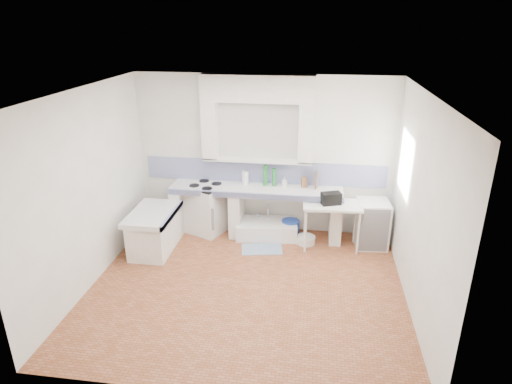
# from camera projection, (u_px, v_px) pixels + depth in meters

# --- Properties ---
(floor) EXTENTS (4.50, 4.50, 0.00)m
(floor) POSITION_uv_depth(u_px,v_px,m) (246.00, 287.00, 6.42)
(floor) COLOR #9F5B3A
(floor) RESTS_ON ground
(ceiling) EXTENTS (4.50, 4.50, 0.00)m
(ceiling) POSITION_uv_depth(u_px,v_px,m) (245.00, 93.00, 5.39)
(ceiling) COLOR white
(ceiling) RESTS_ON ground
(wall_back) EXTENTS (4.50, 0.00, 4.50)m
(wall_back) POSITION_uv_depth(u_px,v_px,m) (264.00, 155.00, 7.75)
(wall_back) COLOR white
(wall_back) RESTS_ON ground
(wall_front) EXTENTS (4.50, 0.00, 4.50)m
(wall_front) POSITION_uv_depth(u_px,v_px,m) (211.00, 280.00, 4.06)
(wall_front) COLOR white
(wall_front) RESTS_ON ground
(wall_left) EXTENTS (0.00, 4.50, 4.50)m
(wall_left) POSITION_uv_depth(u_px,v_px,m) (88.00, 190.00, 6.20)
(wall_left) COLOR white
(wall_left) RESTS_ON ground
(wall_right) EXTENTS (0.00, 4.50, 4.50)m
(wall_right) POSITION_uv_depth(u_px,v_px,m) (420.00, 208.00, 5.61)
(wall_right) COLOR white
(wall_right) RESTS_ON ground
(alcove_mass) EXTENTS (1.90, 0.25, 0.45)m
(alcove_mass) POSITION_uv_depth(u_px,v_px,m) (257.00, 89.00, 7.21)
(alcove_mass) COLOR white
(alcove_mass) RESTS_ON ground
(window_frame) EXTENTS (0.35, 0.86, 1.06)m
(window_frame) POSITION_uv_depth(u_px,v_px,m) (418.00, 164.00, 6.62)
(window_frame) COLOR #372111
(window_frame) RESTS_ON ground
(lace_valance) EXTENTS (0.01, 0.84, 0.24)m
(lace_valance) POSITION_uv_depth(u_px,v_px,m) (411.00, 140.00, 6.50)
(lace_valance) COLOR white
(lace_valance) RESTS_ON ground
(counter_slab) EXTENTS (3.00, 0.60, 0.08)m
(counter_slab) POSITION_uv_depth(u_px,v_px,m) (256.00, 190.00, 7.68)
(counter_slab) COLOR white
(counter_slab) RESTS_ON ground
(counter_lip) EXTENTS (3.00, 0.04, 0.10)m
(counter_lip) POSITION_uv_depth(u_px,v_px,m) (254.00, 196.00, 7.42)
(counter_lip) COLOR navy
(counter_lip) RESTS_ON ground
(counter_pier_left) EXTENTS (0.20, 0.55, 0.82)m
(counter_pier_left) POSITION_uv_depth(u_px,v_px,m) (180.00, 209.00, 8.03)
(counter_pier_left) COLOR white
(counter_pier_left) RESTS_ON ground
(counter_pier_mid) EXTENTS (0.20, 0.55, 0.82)m
(counter_pier_mid) POSITION_uv_depth(u_px,v_px,m) (237.00, 212.00, 7.89)
(counter_pier_mid) COLOR white
(counter_pier_mid) RESTS_ON ground
(counter_pier_right) EXTENTS (0.20, 0.55, 0.82)m
(counter_pier_right) POSITION_uv_depth(u_px,v_px,m) (336.00, 218.00, 7.67)
(counter_pier_right) COLOR white
(counter_pier_right) RESTS_ON ground
(peninsula_top) EXTENTS (0.70, 1.10, 0.08)m
(peninsula_top) POSITION_uv_depth(u_px,v_px,m) (153.00, 214.00, 7.23)
(peninsula_top) COLOR white
(peninsula_top) RESTS_ON ground
(peninsula_base) EXTENTS (0.60, 1.00, 0.62)m
(peninsula_base) POSITION_uv_depth(u_px,v_px,m) (154.00, 233.00, 7.36)
(peninsula_base) COLOR white
(peninsula_base) RESTS_ON ground
(peninsula_lip) EXTENTS (0.04, 1.10, 0.10)m
(peninsula_lip) POSITION_uv_depth(u_px,v_px,m) (172.00, 215.00, 7.18)
(peninsula_lip) COLOR navy
(peninsula_lip) RESTS_ON ground
(backsplash) EXTENTS (4.27, 0.03, 0.40)m
(backsplash) POSITION_uv_depth(u_px,v_px,m) (264.00, 172.00, 7.84)
(backsplash) COLOR navy
(backsplash) RESTS_ON ground
(stove) EXTENTS (0.80, 0.79, 0.87)m
(stove) POSITION_uv_depth(u_px,v_px,m) (207.00, 209.00, 7.97)
(stove) COLOR white
(stove) RESTS_ON ground
(sink) EXTENTS (1.12, 0.67, 0.26)m
(sink) POSITION_uv_depth(u_px,v_px,m) (267.00, 230.00, 7.88)
(sink) COLOR white
(sink) RESTS_ON ground
(side_table) EXTENTS (0.98, 0.58, 0.04)m
(side_table) POSITION_uv_depth(u_px,v_px,m) (331.00, 226.00, 7.41)
(side_table) COLOR white
(side_table) RESTS_ON ground
(fridge) EXTENTS (0.56, 0.56, 0.81)m
(fridge) POSITION_uv_depth(u_px,v_px,m) (372.00, 224.00, 7.47)
(fridge) COLOR white
(fridge) RESTS_ON ground
(bucket_red) EXTENTS (0.35, 0.35, 0.27)m
(bucket_red) POSITION_uv_depth(u_px,v_px,m) (251.00, 230.00, 7.85)
(bucket_red) COLOR red
(bucket_red) RESTS_ON ground
(bucket_orange) EXTENTS (0.34, 0.34, 0.25)m
(bucket_orange) POSITION_uv_depth(u_px,v_px,m) (264.00, 230.00, 7.86)
(bucket_orange) COLOR red
(bucket_orange) RESTS_ON ground
(bucket_blue) EXTENTS (0.37, 0.37, 0.30)m
(bucket_blue) POSITION_uv_depth(u_px,v_px,m) (290.00, 228.00, 7.88)
(bucket_blue) COLOR blue
(bucket_blue) RESTS_ON ground
(basin_white) EXTENTS (0.40, 0.40, 0.13)m
(basin_white) POSITION_uv_depth(u_px,v_px,m) (306.00, 240.00, 7.65)
(basin_white) COLOR white
(basin_white) RESTS_ON ground
(water_bottle_a) EXTENTS (0.11, 0.11, 0.32)m
(water_bottle_a) POSITION_uv_depth(u_px,v_px,m) (257.00, 222.00, 8.08)
(water_bottle_a) COLOR silver
(water_bottle_a) RESTS_ON ground
(water_bottle_b) EXTENTS (0.08, 0.08, 0.28)m
(water_bottle_b) POSITION_uv_depth(u_px,v_px,m) (269.00, 224.00, 8.05)
(water_bottle_b) COLOR silver
(water_bottle_b) RESTS_ON ground
(black_bag) EXTENTS (0.36, 0.28, 0.20)m
(black_bag) POSITION_uv_depth(u_px,v_px,m) (331.00, 198.00, 7.22)
(black_bag) COLOR black
(black_bag) RESTS_ON side_table
(green_bottle_a) EXTENTS (0.10, 0.10, 0.36)m
(green_bottle_a) POSITION_uv_depth(u_px,v_px,m) (265.00, 175.00, 7.72)
(green_bottle_a) COLOR #1F782E
(green_bottle_a) RESTS_ON counter_slab
(green_bottle_b) EXTENTS (0.09, 0.09, 0.32)m
(green_bottle_b) POSITION_uv_depth(u_px,v_px,m) (274.00, 177.00, 7.71)
(green_bottle_b) COLOR #1F782E
(green_bottle_b) RESTS_ON counter_slab
(knife_block) EXTENTS (0.11, 0.10, 0.18)m
(knife_block) POSITION_uv_depth(u_px,v_px,m) (304.00, 182.00, 7.67)
(knife_block) COLOR brown
(knife_block) RESTS_ON counter_slab
(cutting_board) EXTENTS (0.03, 0.22, 0.29)m
(cutting_board) POSITION_uv_depth(u_px,v_px,m) (316.00, 180.00, 7.62)
(cutting_board) COLOR brown
(cutting_board) RESTS_ON counter_slab
(paper_towel) EXTENTS (0.13, 0.13, 0.24)m
(paper_towel) POSITION_uv_depth(u_px,v_px,m) (245.00, 178.00, 7.79)
(paper_towel) COLOR white
(paper_towel) RESTS_ON counter_slab
(soap_bottle) EXTENTS (0.10, 0.10, 0.18)m
(soap_bottle) POSITION_uv_depth(u_px,v_px,m) (284.00, 182.00, 7.70)
(soap_bottle) COLOR white
(soap_bottle) RESTS_ON counter_slab
(rug) EXTENTS (0.74, 0.50, 0.01)m
(rug) POSITION_uv_depth(u_px,v_px,m) (262.00, 249.00, 7.46)
(rug) COLOR #3A6490
(rug) RESTS_ON ground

